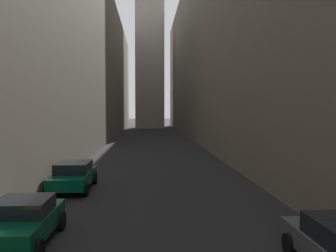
{
  "coord_description": "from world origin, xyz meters",
  "views": [
    {
      "loc": [
        -0.53,
        7.52,
        4.15
      ],
      "look_at": [
        0.0,
        16.94,
        3.73
      ],
      "focal_mm": 38.85,
      "sensor_mm": 36.0,
      "label": 1
    }
  ],
  "objects": [
    {
      "name": "ground_plane",
      "position": [
        0.0,
        48.0,
        0.0
      ],
      "size": [
        264.0,
        264.0,
        0.0
      ],
      "primitive_type": "plane",
      "color": "#232326"
    },
    {
      "name": "building_block_left",
      "position": [
        -11.9,
        50.0,
        10.47
      ],
      "size": [
        12.8,
        108.0,
        20.94
      ],
      "primitive_type": "cube",
      "color": "#756B5B",
      "rests_on": "ground"
    },
    {
      "name": "building_block_right",
      "position": [
        10.78,
        50.0,
        12.34
      ],
      "size": [
        10.56,
        108.0,
        24.68
      ],
      "primitive_type": "cube",
      "color": "#756B5B",
      "rests_on": "ground"
    },
    {
      "name": "parked_car_left_third",
      "position": [
        -4.4,
        18.8,
        0.72
      ],
      "size": [
        1.96,
        3.94,
        1.39
      ],
      "rotation": [
        0.0,
        0.0,
        1.57
      ],
      "color": "#05472D",
      "rests_on": "ground"
    },
    {
      "name": "parked_car_left_far",
      "position": [
        -4.4,
        26.53,
        0.76
      ],
      "size": [
        2.02,
        4.32,
        1.43
      ],
      "rotation": [
        0.0,
        0.0,
        1.57
      ],
      "color": "#05472D",
      "rests_on": "ground"
    }
  ]
}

